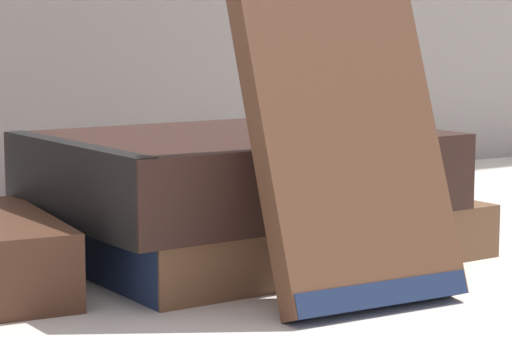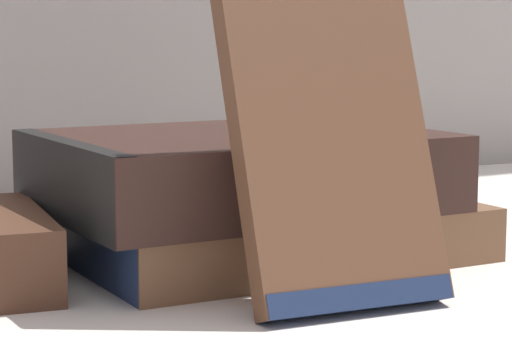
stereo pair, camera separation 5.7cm
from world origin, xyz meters
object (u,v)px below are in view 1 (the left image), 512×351
Objects in this scene: book_flat_top at (230,171)px; book_leaning_front at (349,150)px; pocket_watch at (318,128)px; book_flat_bottom at (255,230)px; reading_glasses at (44,217)px.

book_flat_top is 1.44× the size of book_leaning_front.
pocket_watch is (0.05, -0.02, 0.03)m from book_flat_top.
book_flat_bottom is at bearing 83.84° from book_leaning_front.
pocket_watch is at bearing -79.14° from reading_glasses.
book_flat_top reaches higher than book_flat_bottom.
book_leaning_front reaches higher than reading_glasses.
book_leaning_front is at bearing -91.19° from book_flat_top.
pocket_watch is (0.04, 0.09, 0.00)m from book_leaning_front.
pocket_watch reaches higher than reading_glasses.
book_flat_bottom is 1.48× the size of book_leaning_front.
pocket_watch is 0.25m from reading_glasses.
book_flat_top is 0.20m from reading_glasses.
book_flat_bottom reaches higher than reading_glasses.
reading_glasses is (-0.07, 0.18, -0.01)m from book_flat_bottom.
book_flat_bottom is at bearing 133.97° from pocket_watch.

